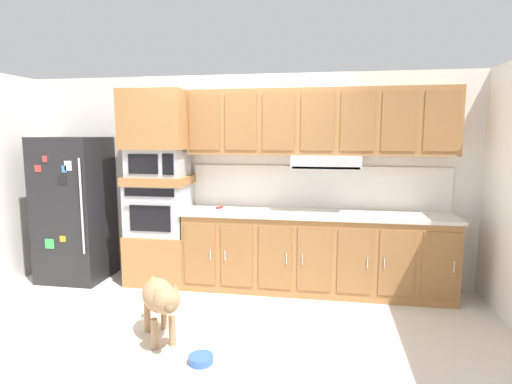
# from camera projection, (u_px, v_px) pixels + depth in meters

# --- Properties ---
(ground_plane) EXTENTS (9.60, 9.60, 0.00)m
(ground_plane) POSITION_uv_depth(u_px,v_px,m) (223.00, 311.00, 4.29)
(ground_plane) COLOR beige
(back_kitchen_wall) EXTENTS (6.20, 0.12, 2.50)m
(back_kitchen_wall) POSITION_uv_depth(u_px,v_px,m) (244.00, 178.00, 5.20)
(back_kitchen_wall) COLOR silver
(back_kitchen_wall) RESTS_ON ground
(refrigerator) EXTENTS (0.76, 0.73, 1.76)m
(refrigerator) POSITION_uv_depth(u_px,v_px,m) (75.00, 209.00, 5.17)
(refrigerator) COLOR black
(refrigerator) RESTS_ON ground
(oven_base_cabinet) EXTENTS (0.74, 0.62, 0.60)m
(oven_base_cabinet) POSITION_uv_depth(u_px,v_px,m) (162.00, 257.00, 5.14)
(oven_base_cabinet) COLOR #996638
(oven_base_cabinet) RESTS_ON ground
(built_in_oven) EXTENTS (0.70, 0.62, 0.60)m
(built_in_oven) POSITION_uv_depth(u_px,v_px,m) (160.00, 209.00, 5.05)
(built_in_oven) COLOR #A8AAAF
(built_in_oven) RESTS_ON oven_base_cabinet
(appliance_mid_shelf) EXTENTS (0.74, 0.62, 0.10)m
(appliance_mid_shelf) POSITION_uv_depth(u_px,v_px,m) (159.00, 180.00, 5.01)
(appliance_mid_shelf) COLOR #996638
(appliance_mid_shelf) RESTS_ON built_in_oven
(microwave) EXTENTS (0.64, 0.54, 0.32)m
(microwave) POSITION_uv_depth(u_px,v_px,m) (158.00, 163.00, 4.98)
(microwave) COLOR #A8AAAF
(microwave) RESTS_ON appliance_mid_shelf
(appliance_upper_cabinet) EXTENTS (0.74, 0.62, 0.68)m
(appliance_upper_cabinet) POSITION_uv_depth(u_px,v_px,m) (157.00, 120.00, 4.91)
(appliance_upper_cabinet) COLOR #996638
(appliance_upper_cabinet) RESTS_ON microwave
(lower_cabinet_run) EXTENTS (2.99, 0.63, 0.88)m
(lower_cabinet_run) POSITION_uv_depth(u_px,v_px,m) (315.00, 253.00, 4.80)
(lower_cabinet_run) COLOR #996638
(lower_cabinet_run) RESTS_ON ground
(countertop_slab) EXTENTS (3.03, 0.64, 0.04)m
(countertop_slab) POSITION_uv_depth(u_px,v_px,m) (316.00, 214.00, 4.74)
(countertop_slab) COLOR beige
(countertop_slab) RESTS_ON lower_cabinet_run
(backsplash_panel) EXTENTS (3.03, 0.02, 0.50)m
(backsplash_panel) POSITION_uv_depth(u_px,v_px,m) (317.00, 187.00, 4.99)
(backsplash_panel) COLOR silver
(backsplash_panel) RESTS_ON countertop_slab
(upper_cabinet_with_hood) EXTENTS (2.99, 0.48, 0.88)m
(upper_cabinet_with_hood) POSITION_uv_depth(u_px,v_px,m) (318.00, 125.00, 4.72)
(upper_cabinet_with_hood) COLOR #996638
(upper_cabinet_with_hood) RESTS_ON backsplash_panel
(screwdriver) EXTENTS (0.17, 0.16, 0.03)m
(screwdriver) POSITION_uv_depth(u_px,v_px,m) (220.00, 208.00, 4.95)
(screwdriver) COLOR red
(screwdriver) RESTS_ON countertop_slab
(dog) EXTENTS (0.56, 0.77, 0.61)m
(dog) POSITION_uv_depth(u_px,v_px,m) (160.00, 298.00, 3.59)
(dog) COLOR #997551
(dog) RESTS_ON ground
(dog_food_bowl) EXTENTS (0.20, 0.20, 0.06)m
(dog_food_bowl) POSITION_uv_depth(u_px,v_px,m) (201.00, 359.00, 3.31)
(dog_food_bowl) COLOR #3359A5
(dog_food_bowl) RESTS_ON ground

